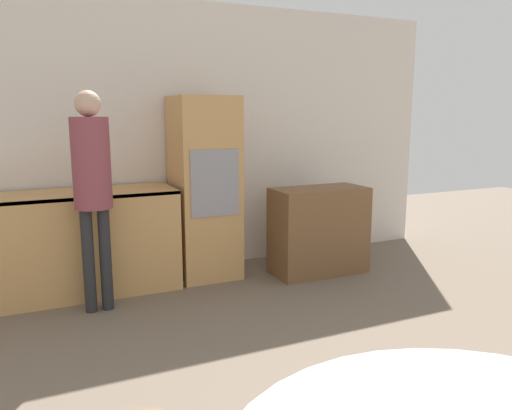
{
  "coord_description": "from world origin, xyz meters",
  "views": [
    {
      "loc": [
        -1.13,
        0.64,
        1.55
      ],
      "look_at": [
        -0.06,
        2.99,
        1.08
      ],
      "focal_mm": 35.0,
      "sensor_mm": 36.0,
      "label": 1
    }
  ],
  "objects": [
    {
      "name": "wall_back",
      "position": [
        0.0,
        5.41,
        1.3
      ],
      "size": [
        6.19,
        0.05,
        2.6
      ],
      "color": "silver",
      "rests_on": "ground_plane"
    },
    {
      "name": "kitchen_counter",
      "position": [
        -1.1,
        5.07,
        0.46
      ],
      "size": [
        2.28,
        0.6,
        0.89
      ],
      "color": "tan",
      "rests_on": "ground_plane"
    },
    {
      "name": "person_standing",
      "position": [
        -0.7,
        4.59,
        1.08
      ],
      "size": [
        0.29,
        0.29,
        1.72
      ],
      "color": "#262628",
      "rests_on": "ground_plane"
    },
    {
      "name": "oven_unit",
      "position": [
        0.36,
        5.08,
        0.85
      ],
      "size": [
        0.56,
        0.59,
        1.71
      ],
      "color": "tan",
      "rests_on": "ground_plane"
    },
    {
      "name": "sideboard",
      "position": [
        1.4,
        4.7,
        0.42
      ],
      "size": [
        0.92,
        0.45,
        0.84
      ],
      "color": "brown",
      "rests_on": "ground_plane"
    }
  ]
}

